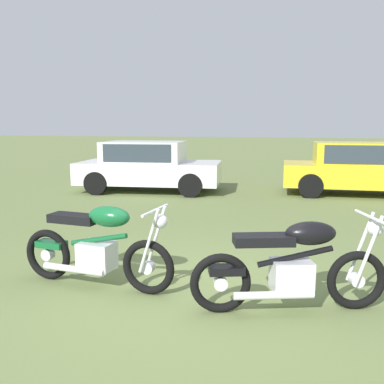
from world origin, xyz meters
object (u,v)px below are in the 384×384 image
(motorcycle_black, at_px, (292,266))
(car_white, at_px, (148,164))
(motorcycle_green, at_px, (97,247))
(car_yellow, at_px, (363,166))

(motorcycle_black, height_order, car_white, car_white)
(motorcycle_green, xyz_separation_m, car_white, (-1.93, 6.92, 0.31))
(car_white, relative_size, car_yellow, 0.95)
(motorcycle_black, xyz_separation_m, car_yellow, (1.76, 7.83, 0.32))
(motorcycle_black, bearing_deg, motorcycle_green, 159.85)
(car_yellow, bearing_deg, motorcycle_green, -119.29)
(motorcycle_green, xyz_separation_m, motorcycle_black, (2.23, -0.10, -0.01))
(car_white, bearing_deg, car_yellow, 1.69)
(motorcycle_green, xyz_separation_m, car_yellow, (3.99, 7.74, 0.31))
(car_white, xyz_separation_m, car_yellow, (5.92, 0.81, 0.00))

